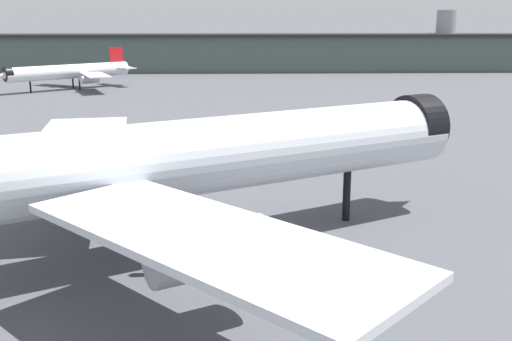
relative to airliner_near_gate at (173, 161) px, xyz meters
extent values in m
plane|color=#4C4F54|center=(2.56, -2.60, -8.61)|extent=(900.00, 900.00, 0.00)
cylinder|color=silver|center=(0.32, 0.13, 0.15)|extent=(56.63, 28.54, 6.74)
cone|color=silver|center=(27.35, 11.29, 0.15)|extent=(9.37, 8.93, 6.60)
cylinder|color=black|center=(26.10, 10.77, 0.65)|extent=(5.40, 7.45, 6.80)
cube|color=silver|center=(-10.18, 13.68, -0.69)|extent=(11.36, 26.96, 0.54)
cylinder|color=#B7BAC1|center=(-7.68, 11.29, -2.92)|extent=(8.98, 6.55, 3.70)
cube|color=silver|center=(2.43, -16.88, -0.69)|extent=(24.19, 26.10, 0.54)
cylinder|color=#B7BAC1|center=(2.52, -13.42, -2.92)|extent=(8.98, 6.55, 3.70)
cylinder|color=black|center=(17.62, 7.27, -5.91)|extent=(0.81, 0.81, 5.39)
cylinder|color=black|center=(-3.74, 2.28, -5.91)|extent=(0.81, 0.81, 5.39)
cylinder|color=black|center=(-1.04, -4.25, -5.91)|extent=(0.81, 0.81, 5.39)
cylinder|color=white|center=(-33.38, 131.43, -3.23)|extent=(32.91, 25.53, 4.13)
cone|color=white|center=(-48.62, 120.34, -3.23)|extent=(6.06, 5.95, 4.05)
cone|color=white|center=(-18.14, 142.53, -3.23)|extent=(6.66, 6.34, 3.93)
cylinder|color=black|center=(-47.95, 120.82, -2.92)|extent=(3.96, 4.47, 4.18)
cube|color=white|center=(-24.82, 124.62, -3.75)|extent=(10.99, 18.00, 0.33)
cylinder|color=#B7BAC1|center=(-26.75, 125.73, -5.12)|extent=(5.61, 4.94, 2.27)
cube|color=white|center=(-37.24, 141.68, -3.75)|extent=(17.28, 14.84, 0.33)
cylinder|color=#B7BAC1|center=(-36.77, 139.50, -5.12)|extent=(5.61, 4.94, 2.27)
cube|color=red|center=(-20.58, 140.75, 0.07)|extent=(3.90, 3.00, 6.62)
cube|color=white|center=(-17.37, 137.62, -2.82)|extent=(6.74, 7.48, 0.25)
cube|color=white|center=(-22.58, 144.77, -2.82)|extent=(6.74, 7.48, 0.25)
cylinder|color=black|center=(-43.14, 124.33, -6.96)|extent=(0.50, 0.50, 3.31)
cylinder|color=black|center=(-30.58, 130.79, -6.96)|extent=(0.50, 0.50, 3.31)
cylinder|color=black|center=(-33.14, 134.30, -6.96)|extent=(0.50, 0.50, 3.31)
cube|color=#475651|center=(20.48, 189.96, -1.81)|extent=(233.10, 40.45, 13.59)
cube|color=#232628|center=(20.48, 189.96, 5.58)|extent=(233.27, 42.63, 1.20)
cylinder|color=#939399|center=(105.71, 183.10, 3.38)|extent=(7.88, 7.88, 23.98)
camera|label=1|loc=(1.47, -49.84, 11.94)|focal=41.20mm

